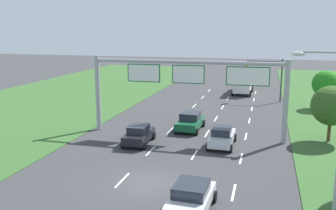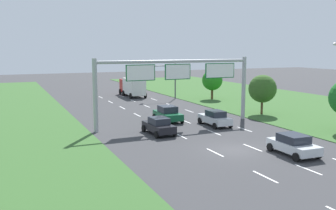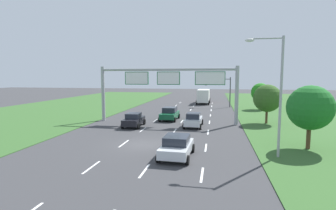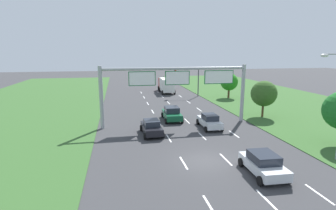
{
  "view_description": "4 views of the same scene",
  "coord_description": "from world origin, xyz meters",
  "px_view_note": "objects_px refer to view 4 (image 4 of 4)",
  "views": [
    {
      "loc": [
        6.79,
        -20.77,
        9.45
      ],
      "look_at": [
        -2.03,
        12.33,
        2.4
      ],
      "focal_mm": 40.0,
      "sensor_mm": 36.0,
      "label": 1
    },
    {
      "loc": [
        -16.34,
        -23.93,
        7.89
      ],
      "look_at": [
        -2.19,
        7.88,
        2.62
      ],
      "focal_mm": 40.0,
      "sensor_mm": 36.0,
      "label": 2
    },
    {
      "loc": [
        5.95,
        -20.99,
        5.76
      ],
      "look_at": [
        0.45,
        9.1,
        2.41
      ],
      "focal_mm": 28.0,
      "sensor_mm": 36.0,
      "label": 3
    },
    {
      "loc": [
        -6.6,
        -18.51,
        8.57
      ],
      "look_at": [
        -1.59,
        7.24,
        3.14
      ],
      "focal_mm": 28.0,
      "sensor_mm": 36.0,
      "label": 4
    }
  ],
  "objects_px": {
    "car_near_red": "(209,121)",
    "car_lead_silver": "(172,114)",
    "car_far_ahead": "(152,127)",
    "roadside_tree_far": "(229,82)",
    "box_truck": "(166,85)",
    "car_mid_lane": "(263,164)",
    "traffic_light_mast": "(189,76)",
    "sign_gantry": "(178,83)",
    "roadside_tree_mid": "(264,94)"
  },
  "relations": [
    {
      "from": "roadside_tree_mid",
      "to": "car_near_red",
      "type": "bearing_deg",
      "value": -158.37
    },
    {
      "from": "box_truck",
      "to": "roadside_tree_mid",
      "type": "xyz_separation_m",
      "value": [
        8.65,
        -23.05,
        1.48
      ]
    },
    {
      "from": "car_lead_silver",
      "to": "car_far_ahead",
      "type": "distance_m",
      "value": 6.24
    },
    {
      "from": "car_mid_lane",
      "to": "traffic_light_mast",
      "type": "bearing_deg",
      "value": 86.12
    },
    {
      "from": "box_truck",
      "to": "roadside_tree_mid",
      "type": "height_order",
      "value": "roadside_tree_mid"
    },
    {
      "from": "car_near_red",
      "to": "roadside_tree_mid",
      "type": "relative_size",
      "value": 0.89
    },
    {
      "from": "car_near_red",
      "to": "car_mid_lane",
      "type": "distance_m",
      "value": 11.64
    },
    {
      "from": "car_near_red",
      "to": "car_mid_lane",
      "type": "relative_size",
      "value": 1.04
    },
    {
      "from": "car_mid_lane",
      "to": "car_lead_silver",
      "type": "bearing_deg",
      "value": 103.89
    },
    {
      "from": "car_lead_silver",
      "to": "roadside_tree_far",
      "type": "distance_m",
      "value": 19.21
    },
    {
      "from": "roadside_tree_mid",
      "to": "car_far_ahead",
      "type": "bearing_deg",
      "value": -163.4
    },
    {
      "from": "car_lead_silver",
      "to": "car_near_red",
      "type": "bearing_deg",
      "value": -48.22
    },
    {
      "from": "car_lead_silver",
      "to": "roadside_tree_mid",
      "type": "relative_size",
      "value": 0.91
    },
    {
      "from": "car_near_red",
      "to": "traffic_light_mast",
      "type": "distance_m",
      "value": 21.07
    },
    {
      "from": "car_near_red",
      "to": "roadside_tree_far",
      "type": "bearing_deg",
      "value": 61.1
    },
    {
      "from": "car_lead_silver",
      "to": "car_far_ahead",
      "type": "xyz_separation_m",
      "value": [
        -3.27,
        -5.31,
        -0.05
      ]
    },
    {
      "from": "car_far_ahead",
      "to": "traffic_light_mast",
      "type": "relative_size",
      "value": 0.73
    },
    {
      "from": "car_lead_silver",
      "to": "roadside_tree_far",
      "type": "height_order",
      "value": "roadside_tree_far"
    },
    {
      "from": "car_lead_silver",
      "to": "traffic_light_mast",
      "type": "bearing_deg",
      "value": 69.51
    },
    {
      "from": "car_far_ahead",
      "to": "roadside_tree_far",
      "type": "xyz_separation_m",
      "value": [
        16.83,
        18.74,
        2.21
      ]
    },
    {
      "from": "box_truck",
      "to": "car_lead_silver",
      "type": "bearing_deg",
      "value": -97.68
    },
    {
      "from": "box_truck",
      "to": "sign_gantry",
      "type": "bearing_deg",
      "value": -96.35
    },
    {
      "from": "car_near_red",
      "to": "car_far_ahead",
      "type": "bearing_deg",
      "value": -169.3
    },
    {
      "from": "car_near_red",
      "to": "car_lead_silver",
      "type": "relative_size",
      "value": 0.98
    },
    {
      "from": "car_near_red",
      "to": "roadside_tree_mid",
      "type": "bearing_deg",
      "value": 22.53
    },
    {
      "from": "car_mid_lane",
      "to": "roadside_tree_mid",
      "type": "xyz_separation_m",
      "value": [
        8.81,
        15.05,
        2.33
      ]
    },
    {
      "from": "car_lead_silver",
      "to": "roadside_tree_far",
      "type": "relative_size",
      "value": 0.95
    },
    {
      "from": "car_near_red",
      "to": "car_lead_silver",
      "type": "bearing_deg",
      "value": 131.07
    },
    {
      "from": "car_lead_silver",
      "to": "roadside_tree_far",
      "type": "xyz_separation_m",
      "value": [
        13.56,
        13.43,
        2.17
      ]
    },
    {
      "from": "car_lead_silver",
      "to": "traffic_light_mast",
      "type": "relative_size",
      "value": 0.78
    },
    {
      "from": "roadside_tree_mid",
      "to": "roadside_tree_far",
      "type": "distance_m",
      "value": 14.24
    },
    {
      "from": "roadside_tree_far",
      "to": "car_mid_lane",
      "type": "bearing_deg",
      "value": -109.38
    },
    {
      "from": "car_near_red",
      "to": "car_far_ahead",
      "type": "relative_size",
      "value": 1.04
    },
    {
      "from": "car_near_red",
      "to": "box_truck",
      "type": "relative_size",
      "value": 0.56
    },
    {
      "from": "box_truck",
      "to": "traffic_light_mast",
      "type": "height_order",
      "value": "traffic_light_mast"
    },
    {
      "from": "box_truck",
      "to": "roadside_tree_mid",
      "type": "distance_m",
      "value": 24.66
    },
    {
      "from": "car_far_ahead",
      "to": "sign_gantry",
      "type": "bearing_deg",
      "value": 40.21
    },
    {
      "from": "car_far_ahead",
      "to": "sign_gantry",
      "type": "xyz_separation_m",
      "value": [
        3.53,
        3.23,
        4.17
      ]
    },
    {
      "from": "roadside_tree_mid",
      "to": "box_truck",
      "type": "bearing_deg",
      "value": 110.57
    },
    {
      "from": "sign_gantry",
      "to": "roadside_tree_mid",
      "type": "bearing_deg",
      "value": 6.5
    },
    {
      "from": "car_near_red",
      "to": "car_lead_silver",
      "type": "xyz_separation_m",
      "value": [
        -3.5,
        4.14,
        0.05
      ]
    },
    {
      "from": "roadside_tree_far",
      "to": "car_far_ahead",
      "type": "bearing_deg",
      "value": -131.92
    },
    {
      "from": "car_near_red",
      "to": "roadside_tree_far",
      "type": "xyz_separation_m",
      "value": [
        10.06,
        17.57,
        2.21
      ]
    },
    {
      "from": "car_far_ahead",
      "to": "car_near_red",
      "type": "bearing_deg",
      "value": 7.52
    },
    {
      "from": "car_lead_silver",
      "to": "car_mid_lane",
      "type": "distance_m",
      "value": 16.12
    },
    {
      "from": "traffic_light_mast",
      "to": "car_lead_silver",
      "type": "bearing_deg",
      "value": -112.09
    },
    {
      "from": "car_far_ahead",
      "to": "traffic_light_mast",
      "type": "height_order",
      "value": "traffic_light_mast"
    },
    {
      "from": "sign_gantry",
      "to": "traffic_light_mast",
      "type": "bearing_deg",
      "value": 70.89
    },
    {
      "from": "car_far_ahead",
      "to": "roadside_tree_mid",
      "type": "height_order",
      "value": "roadside_tree_mid"
    },
    {
      "from": "car_near_red",
      "to": "box_truck",
      "type": "height_order",
      "value": "box_truck"
    }
  ]
}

